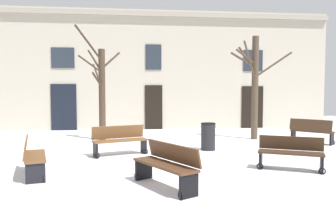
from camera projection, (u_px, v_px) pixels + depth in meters
The scene contains 10 objects.
ground_plane at pixel (173, 155), 10.29m from camera, with size 29.66×29.66×0.00m, color white.
building_facade at pixel (156, 69), 17.30m from camera, with size 18.54×0.60×6.16m.
tree_center at pixel (101, 89), 13.29m from camera, with size 1.60×2.61×4.40m.
tree_near_facade at pixel (255, 84), 13.54m from camera, with size 2.52×1.15×4.22m.
litter_bin at pixel (208, 136), 11.09m from camera, with size 0.50×0.50×0.92m.
bench_back_to_back_right at pixel (311, 131), 12.51m from camera, with size 1.41×1.46×0.93m.
bench_by_litter_bin at pixel (120, 140), 10.23m from camera, with size 1.75×1.03×0.91m.
bench_far_corner at pixel (166, 165), 6.78m from camera, with size 1.29×1.76×0.90m.
bench_near_center_tree at pixel (290, 153), 8.29m from camera, with size 1.60×1.12×0.84m.
bench_facing_shops at pixel (33, 156), 7.73m from camera, with size 0.89×1.67×0.90m.
Camera 1 is at (-1.25, -10.11, 1.98)m, focal length 35.35 mm.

